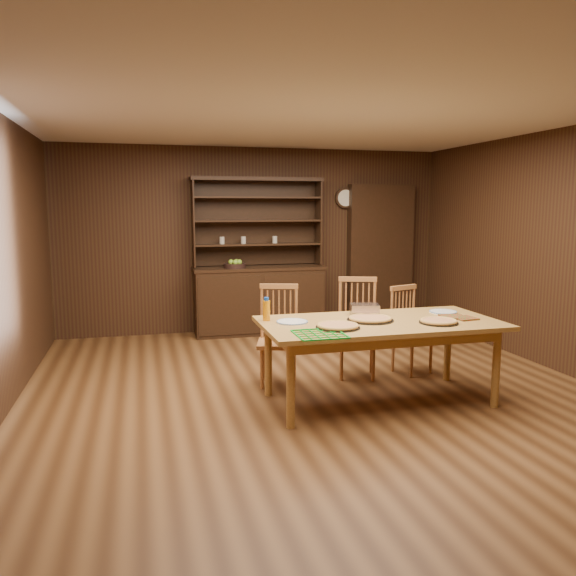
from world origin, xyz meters
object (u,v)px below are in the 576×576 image
object	(u,v)px
china_hutch	(259,291)
chair_left	(279,331)
dining_table	(380,329)
juice_bottle	(266,310)
chair_right	(408,327)
chair_center	(357,324)

from	to	relation	value
china_hutch	chair_left	xyz separation A→B (m)	(-0.27, -2.29, -0.07)
dining_table	chair_left	size ratio (longest dim) A/B	2.14
chair_left	juice_bottle	distance (m)	0.64
china_hutch	chair_right	world-z (taller)	china_hutch
chair_center	chair_right	xyz separation A→B (m)	(0.58, -0.02, -0.06)
chair_left	chair_right	bearing A→B (deg)	17.52
juice_bottle	china_hutch	bearing A→B (deg)	79.69
juice_bottle	chair_right	bearing A→B (deg)	17.37
china_hutch	juice_bottle	distance (m)	2.85
chair_left	chair_center	world-z (taller)	chair_center
chair_center	chair_right	world-z (taller)	chair_center
chair_right	juice_bottle	bearing A→B (deg)	178.83
chair_left	chair_right	world-z (taller)	chair_left
dining_table	juice_bottle	bearing A→B (deg)	163.83
chair_center	chair_right	bearing A→B (deg)	18.12
dining_table	chair_center	bearing A→B (deg)	82.09
china_hutch	chair_right	xyz separation A→B (m)	(1.17, -2.27, -0.10)
chair_left	juice_bottle	size ratio (longest dim) A/B	4.69
china_hutch	chair_left	distance (m)	2.31
dining_table	chair_right	distance (m)	1.09
dining_table	juice_bottle	xyz separation A→B (m)	(-0.98, 0.29, 0.17)
chair_center	chair_right	distance (m)	0.58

